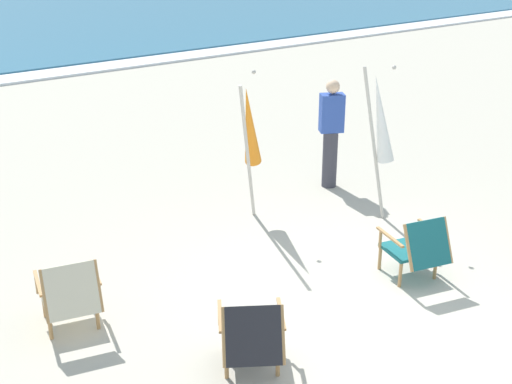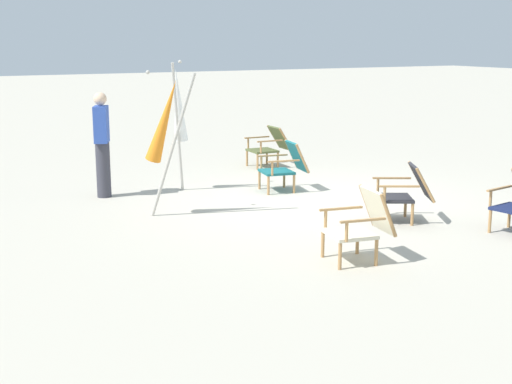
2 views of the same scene
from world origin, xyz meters
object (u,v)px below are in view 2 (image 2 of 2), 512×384
object	(u,v)px
beach_chair_back_left	(270,145)
person_near_chairs	(102,144)
beach_chair_front_right	(286,165)
beach_chair_far_center	(406,191)
beach_chair_back_right	(362,223)
umbrella_furled_orange	(165,122)
umbrella_furled_white	(178,107)

from	to	relation	value
beach_chair_back_left	person_near_chairs	xyz separation A→B (m)	(-1.16, 3.61, 0.42)
beach_chair_front_right	beach_chair_far_center	size ratio (longest dim) A/B	0.87
beach_chair_front_right	beach_chair_back_right	xyz separation A→B (m)	(-3.62, 1.12, 0.00)
beach_chair_front_right	beach_chair_far_center	world-z (taller)	beach_chair_front_right
umbrella_furled_orange	person_near_chairs	world-z (taller)	umbrella_furled_orange
beach_chair_far_center	person_near_chairs	size ratio (longest dim) A/B	0.57
beach_chair_far_center	person_near_chairs	xyz separation A→B (m)	(3.38, 3.19, 0.42)
beach_chair_back_right	umbrella_furled_orange	bearing A→B (deg)	23.04
beach_chair_back_left	person_near_chairs	distance (m)	3.81
beach_chair_back_left	beach_chair_back_right	size ratio (longest dim) A/B	0.98
beach_chair_front_right	beach_chair_far_center	distance (m)	2.51
beach_chair_far_center	person_near_chairs	bearing A→B (deg)	43.33
beach_chair_back_right	person_near_chairs	world-z (taller)	person_near_chairs
beach_chair_far_center	beach_chair_front_right	bearing A→B (deg)	10.07
umbrella_furled_white	person_near_chairs	world-z (taller)	umbrella_furled_white
umbrella_furled_orange	beach_chair_back_left	bearing A→B (deg)	-48.55
beach_chair_front_right	beach_chair_back_left	bearing A→B (deg)	-22.44
umbrella_furled_orange	beach_chair_front_right	bearing A→B (deg)	-72.23
beach_chair_far_center	beach_chair_back_left	bearing A→B (deg)	-5.24
beach_chair_far_center	person_near_chairs	distance (m)	4.67
beach_chair_far_center	beach_chair_back_right	distance (m)	1.93
beach_chair_far_center	umbrella_furled_orange	bearing A→B (deg)	58.20
beach_chair_back_left	umbrella_furled_orange	xyz separation A→B (m)	(-2.82, 3.19, 0.90)
beach_chair_back_right	person_near_chairs	bearing A→B (deg)	19.83
person_near_chairs	umbrella_furled_orange	bearing A→B (deg)	-166.02
umbrella_furled_white	beach_chair_back_left	bearing A→B (deg)	-61.05
beach_chair_far_center	beach_chair_back_right	bearing A→B (deg)	126.34
beach_chair_back_right	umbrella_furled_white	world-z (taller)	umbrella_furled_white
beach_chair_back_left	umbrella_furled_white	size ratio (longest dim) A/B	0.38
umbrella_furled_orange	person_near_chairs	bearing A→B (deg)	13.98
beach_chair_back_left	person_near_chairs	size ratio (longest dim) A/B	0.49
beach_chair_back_left	beach_chair_front_right	world-z (taller)	beach_chair_front_right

